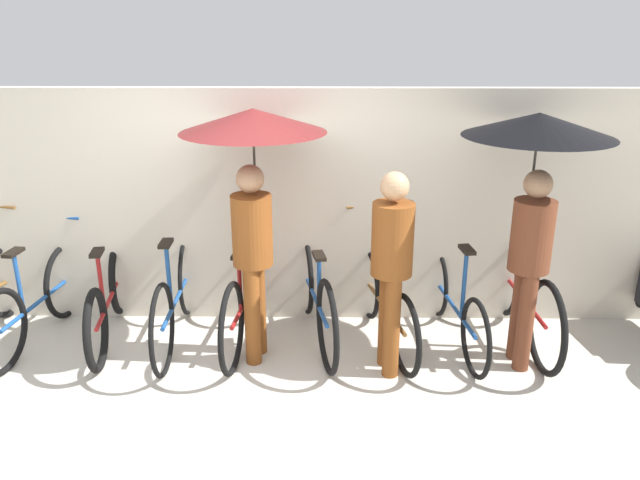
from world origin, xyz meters
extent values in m
plane|color=beige|center=(0.00, 0.00, 0.00)|extent=(30.00, 30.00, 0.00)
cube|color=beige|center=(0.00, 1.74, 1.06)|extent=(14.12, 0.12, 2.13)
torus|color=black|center=(-2.30, 1.71, 0.35)|extent=(0.21, 0.69, 0.69)
cylinder|color=brown|center=(-2.30, 1.71, 0.71)|extent=(0.04, 0.04, 0.74)
torus|color=black|center=(-1.75, 1.70, 0.35)|extent=(0.13, 0.71, 0.70)
torus|color=black|center=(-1.86, 0.69, 0.35)|extent=(0.13, 0.71, 0.70)
cylinder|color=#19478C|center=(-1.81, 1.20, 0.35)|extent=(0.15, 1.01, 0.04)
cylinder|color=#19478C|center=(-1.83, 1.02, 0.62)|extent=(0.04, 0.04, 0.53)
cube|color=black|center=(-1.83, 1.02, 0.90)|extent=(0.11, 0.21, 0.03)
cylinder|color=#19478C|center=(-1.75, 1.70, 0.66)|extent=(0.04, 0.04, 0.63)
cylinder|color=#19478C|center=(-1.75, 1.70, 0.98)|extent=(0.44, 0.08, 0.03)
torus|color=black|center=(-1.28, 1.80, 0.34)|extent=(0.16, 0.68, 0.68)
torus|color=black|center=(-1.13, 0.76, 0.34)|extent=(0.16, 0.68, 0.68)
cylinder|color=maroon|center=(-1.21, 1.28, 0.34)|extent=(0.19, 1.05, 0.04)
cylinder|color=maroon|center=(-1.18, 1.09, 0.60)|extent=(0.04, 0.04, 0.52)
cube|color=black|center=(-1.18, 1.09, 0.87)|extent=(0.12, 0.21, 0.03)
cylinder|color=maroon|center=(-1.28, 1.80, 0.72)|extent=(0.04, 0.04, 0.75)
cylinder|color=maroon|center=(-1.28, 1.80, 1.09)|extent=(0.44, 0.09, 0.03)
torus|color=black|center=(-0.62, 1.80, 0.37)|extent=(0.06, 0.75, 0.75)
torus|color=black|center=(-0.59, 0.70, 0.37)|extent=(0.06, 0.75, 0.75)
cylinder|color=#19478C|center=(-0.60, 1.25, 0.37)|extent=(0.07, 1.10, 0.04)
cylinder|color=#19478C|center=(-0.60, 1.06, 0.66)|extent=(0.04, 0.04, 0.58)
cube|color=black|center=(-0.60, 1.06, 0.97)|extent=(0.10, 0.20, 0.03)
cylinder|color=#19478C|center=(-0.62, 1.80, 0.70)|extent=(0.04, 0.04, 0.64)
cylinder|color=#19478C|center=(-0.62, 1.80, 1.02)|extent=(0.44, 0.04, 0.03)
torus|color=black|center=(0.04, 1.78, 0.38)|extent=(0.11, 0.75, 0.75)
torus|color=black|center=(-0.04, 0.73, 0.38)|extent=(0.11, 0.75, 0.75)
cylinder|color=maroon|center=(0.00, 1.25, 0.38)|extent=(0.12, 1.05, 0.04)
cylinder|color=maroon|center=(-0.02, 1.07, 0.61)|extent=(0.04, 0.04, 0.48)
cube|color=black|center=(-0.02, 1.07, 0.87)|extent=(0.11, 0.21, 0.03)
cylinder|color=maroon|center=(0.04, 1.78, 0.72)|extent=(0.04, 0.04, 0.68)
cylinder|color=maroon|center=(0.04, 1.78, 1.06)|extent=(0.44, 0.06, 0.03)
torus|color=black|center=(0.50, 1.83, 0.38)|extent=(0.19, 0.76, 0.77)
torus|color=black|center=(0.71, 0.76, 0.38)|extent=(0.19, 0.76, 0.77)
cylinder|color=#19478C|center=(0.60, 1.29, 0.38)|extent=(0.25, 1.08, 0.04)
cylinder|color=#19478C|center=(0.64, 1.10, 0.61)|extent=(0.04, 0.04, 0.45)
cube|color=black|center=(0.64, 1.10, 0.85)|extent=(0.13, 0.21, 0.03)
cylinder|color=#19478C|center=(0.50, 1.83, 0.70)|extent=(0.04, 0.04, 0.64)
cylinder|color=#19478C|center=(0.50, 1.83, 1.02)|extent=(0.44, 0.11, 0.03)
torus|color=black|center=(1.09, 1.73, 0.33)|extent=(0.19, 0.66, 0.67)
torus|color=black|center=(1.32, 0.71, 0.33)|extent=(0.19, 0.66, 0.67)
cylinder|color=brown|center=(1.21, 1.22, 0.33)|extent=(0.26, 1.02, 0.04)
cylinder|color=brown|center=(1.25, 1.04, 0.59)|extent=(0.04, 0.04, 0.51)
cube|color=black|center=(1.25, 1.04, 0.86)|extent=(0.13, 0.21, 0.03)
cylinder|color=brown|center=(1.09, 1.73, 0.71)|extent=(0.04, 0.04, 0.75)
cylinder|color=brown|center=(1.09, 1.73, 1.09)|extent=(0.44, 0.12, 0.03)
torus|color=black|center=(1.75, 1.79, 0.32)|extent=(0.11, 0.64, 0.64)
torus|color=black|center=(1.87, 0.70, 0.32)|extent=(0.11, 0.64, 0.64)
cylinder|color=#19478C|center=(1.81, 1.24, 0.32)|extent=(0.16, 1.10, 0.04)
cylinder|color=#19478C|center=(1.83, 1.05, 0.62)|extent=(0.04, 0.04, 0.59)
cube|color=black|center=(1.83, 1.05, 0.93)|extent=(0.11, 0.21, 0.03)
cylinder|color=#19478C|center=(1.75, 1.79, 0.68)|extent=(0.04, 0.04, 0.72)
cylinder|color=#19478C|center=(1.75, 1.79, 1.04)|extent=(0.44, 0.08, 0.03)
torus|color=black|center=(2.39, 1.82, 0.38)|extent=(0.08, 0.77, 0.77)
torus|color=black|center=(2.43, 0.76, 0.38)|extent=(0.08, 0.77, 0.77)
cylinder|color=maroon|center=(2.41, 1.29, 0.38)|extent=(0.08, 1.06, 0.04)
cylinder|color=maroon|center=(2.42, 1.10, 0.65)|extent=(0.04, 0.04, 0.53)
cube|color=black|center=(2.42, 1.10, 0.93)|extent=(0.10, 0.20, 0.03)
cylinder|color=maroon|center=(2.39, 1.82, 0.73)|extent=(0.04, 0.04, 0.69)
cylinder|color=maroon|center=(2.39, 1.82, 1.08)|extent=(0.44, 0.04, 0.03)
cylinder|color=brown|center=(0.11, 0.86, 0.42)|extent=(0.13, 0.13, 0.84)
cylinder|color=brown|center=(0.13, 1.04, 0.42)|extent=(0.13, 0.13, 0.84)
cylinder|color=brown|center=(0.12, 0.95, 1.12)|extent=(0.32, 0.32, 0.57)
sphere|color=tan|center=(0.12, 0.95, 1.53)|extent=(0.22, 0.22, 0.22)
cylinder|color=#332D28|center=(0.14, 1.09, 1.51)|extent=(0.02, 0.02, 0.71)
cone|color=#591919|center=(0.14, 1.09, 1.95)|extent=(1.13, 1.13, 0.18)
cylinder|color=brown|center=(1.21, 0.68, 0.42)|extent=(0.13, 0.13, 0.83)
cylinder|color=brown|center=(1.19, 0.86, 0.42)|extent=(0.13, 0.13, 0.83)
cylinder|color=brown|center=(1.20, 0.77, 1.11)|extent=(0.32, 0.32, 0.57)
sphere|color=tan|center=(1.20, 0.77, 1.52)|extent=(0.22, 0.22, 0.22)
cylinder|color=brown|center=(2.27, 0.79, 0.41)|extent=(0.13, 0.13, 0.83)
cylinder|color=brown|center=(2.28, 0.97, 0.41)|extent=(0.13, 0.13, 0.83)
cylinder|color=brown|center=(2.27, 0.88, 1.11)|extent=(0.32, 0.32, 0.56)
sphere|color=#997051|center=(2.27, 0.88, 1.52)|extent=(0.21, 0.21, 0.21)
cylinder|color=#332D28|center=(2.28, 1.02, 1.49)|extent=(0.02, 0.02, 0.70)
cone|color=black|center=(2.28, 1.02, 1.93)|extent=(1.13, 1.13, 0.18)
torus|color=black|center=(3.62, 1.94, 0.36)|extent=(0.22, 0.74, 0.73)
cylinder|color=#B2B2B7|center=(3.62, 1.94, 0.91)|extent=(0.58, 0.11, 0.03)
camera|label=1|loc=(0.70, -3.64, 2.68)|focal=35.00mm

